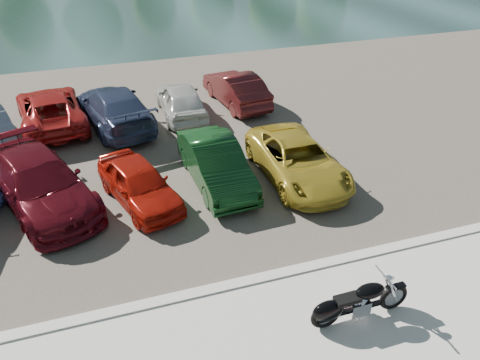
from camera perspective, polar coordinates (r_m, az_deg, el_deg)
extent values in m
plane|color=#595447|center=(10.68, 12.52, -17.75)|extent=(200.00, 200.00, 0.00)
cube|color=beige|center=(11.83, 7.86, -10.71)|extent=(60.00, 0.30, 0.14)
cube|color=#474339|center=(18.99, -3.61, 6.83)|extent=(60.00, 18.00, 0.04)
torus|color=black|center=(11.06, 18.18, -13.38)|extent=(0.68, 0.13, 0.68)
torus|color=black|center=(10.34, 10.39, -15.91)|extent=(0.68, 0.13, 0.68)
cylinder|color=#B2B2B7|center=(11.06, 18.18, -13.38)|extent=(0.46, 0.06, 0.46)
cylinder|color=#B2B2B7|center=(10.34, 10.39, -15.91)|extent=(0.46, 0.06, 0.46)
cylinder|color=silver|center=(10.73, 18.13, -12.78)|extent=(0.33, 0.05, 0.63)
cylinder|color=silver|center=(10.84, 17.53, -12.11)|extent=(0.33, 0.05, 0.63)
cylinder|color=silver|center=(10.43, 17.30, -11.21)|extent=(0.04, 0.75, 0.04)
sphere|color=silver|center=(10.53, 17.69, -11.38)|extent=(0.16, 0.16, 0.16)
sphere|color=silver|center=(10.57, 18.01, -11.28)|extent=(0.11, 0.11, 0.11)
cube|color=black|center=(10.85, 18.45, -12.21)|extent=(0.45, 0.14, 0.06)
cube|color=black|center=(10.71, 14.39, -14.86)|extent=(1.20, 0.11, 0.08)
cube|color=silver|center=(10.64, 14.21, -14.68)|extent=(0.45, 0.32, 0.34)
cylinder|color=silver|center=(10.55, 14.83, -13.77)|extent=(0.25, 0.18, 0.27)
cylinder|color=silver|center=(10.46, 13.87, -14.07)|extent=(0.25, 0.18, 0.27)
ellipsoid|color=black|center=(10.49, 15.57, -12.91)|extent=(0.68, 0.37, 0.32)
cube|color=black|center=(10.30, 12.97, -13.95)|extent=(0.55, 0.29, 0.10)
ellipsoid|color=black|center=(10.27, 10.71, -15.38)|extent=(0.73, 0.34, 0.50)
cube|color=black|center=(10.30, 10.41, -15.73)|extent=(0.40, 0.18, 0.30)
cylinder|color=silver|center=(10.70, 12.25, -15.05)|extent=(1.10, 0.10, 0.09)
cylinder|color=silver|center=(10.64, 12.30, -14.75)|extent=(1.10, 0.10, 0.09)
cylinder|color=#B2B2B7|center=(10.66, 14.08, -16.29)|extent=(0.03, 0.14, 0.22)
imported|color=#4D0B13|center=(14.76, -23.20, -0.33)|extent=(3.87, 5.58, 1.50)
imported|color=#A9160B|center=(14.09, -12.22, -0.40)|extent=(2.50, 3.96, 1.26)
imported|color=black|center=(14.66, -2.95, 2.02)|extent=(1.68, 4.32, 1.40)
imported|color=#B09628|center=(15.05, 7.03, 2.45)|extent=(2.25, 4.73, 1.30)
imported|color=#AC1F1C|center=(19.95, -22.13, 8.02)|extent=(2.94, 5.29, 1.40)
imported|color=#2A3452|center=(19.16, -15.03, 8.56)|extent=(3.10, 5.54, 1.52)
imported|color=silver|center=(19.51, -7.20, 9.62)|extent=(1.67, 4.07, 1.38)
imported|color=#471213|center=(20.60, -0.51, 11.11)|extent=(2.00, 4.42, 1.41)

